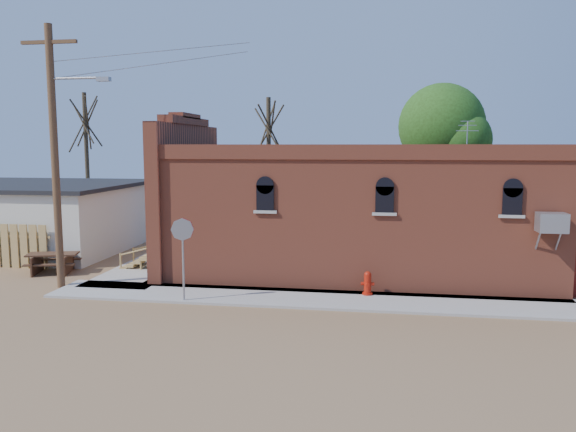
# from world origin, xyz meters

# --- Properties ---
(ground) EXTENTS (120.00, 120.00, 0.00)m
(ground) POSITION_xyz_m (0.00, 0.00, 0.00)
(ground) COLOR brown
(ground) RESTS_ON ground
(sidewalk_south) EXTENTS (19.00, 2.20, 0.08)m
(sidewalk_south) POSITION_xyz_m (1.50, 0.90, 0.04)
(sidewalk_south) COLOR #9E9991
(sidewalk_south) RESTS_ON ground
(sidewalk_west) EXTENTS (2.60, 10.00, 0.08)m
(sidewalk_west) POSITION_xyz_m (-6.30, 6.00, 0.04)
(sidewalk_west) COLOR #9E9991
(sidewalk_west) RESTS_ON ground
(brick_bar) EXTENTS (16.40, 7.97, 6.30)m
(brick_bar) POSITION_xyz_m (1.64, 5.49, 2.34)
(brick_bar) COLOR #B65337
(brick_bar) RESTS_ON ground
(utility_pole) EXTENTS (3.12, 0.26, 9.00)m
(utility_pole) POSITION_xyz_m (-8.14, 1.20, 4.77)
(utility_pole) COLOR #533421
(utility_pole) RESTS_ON ground
(tree_bare_near) EXTENTS (2.80, 2.80, 7.65)m
(tree_bare_near) POSITION_xyz_m (-3.00, 13.00, 5.96)
(tree_bare_near) COLOR #4B3E2B
(tree_bare_near) RESTS_ON ground
(tree_bare_far) EXTENTS (2.80, 2.80, 8.16)m
(tree_bare_far) POSITION_xyz_m (-14.00, 14.00, 6.36)
(tree_bare_far) COLOR #4B3E2B
(tree_bare_far) RESTS_ON ground
(tree_leafy) EXTENTS (4.40, 4.40, 8.15)m
(tree_leafy) POSITION_xyz_m (6.00, 13.50, 5.93)
(tree_leafy) COLOR #4B3E2B
(tree_leafy) RESTS_ON ground
(fire_hydrant) EXTENTS (0.44, 0.42, 0.78)m
(fire_hydrant) POSITION_xyz_m (2.50, 1.56, 0.46)
(fire_hydrant) COLOR #A51709
(fire_hydrant) RESTS_ON sidewalk_south
(stop_sign) EXTENTS (0.69, 0.28, 2.63)m
(stop_sign) POSITION_xyz_m (-3.26, 0.00, 2.10)
(stop_sign) COLOR #98989D
(stop_sign) RESTS_ON sidewalk_south
(trash_barrel) EXTENTS (0.62, 0.62, 0.82)m
(trash_barrel) POSITION_xyz_m (-5.30, 3.32, 0.49)
(trash_barrel) COLOR navy
(trash_barrel) RESTS_ON sidewalk_west
(picnic_table) EXTENTS (2.19, 1.86, 0.78)m
(picnic_table) POSITION_xyz_m (-9.73, 3.20, 0.51)
(picnic_table) COLOR #472C1C
(picnic_table) RESTS_ON ground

